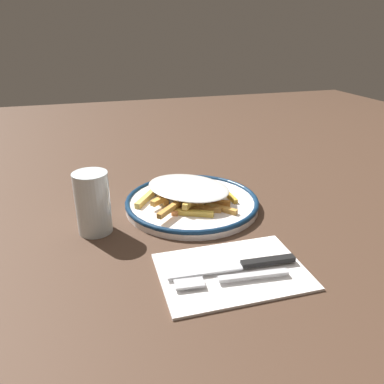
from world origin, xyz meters
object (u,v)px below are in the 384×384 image
at_px(plate, 192,202).
at_px(fries_heap, 189,191).
at_px(napkin, 232,270).
at_px(knife, 244,265).
at_px(fork, 232,278).
at_px(water_glass, 93,203).

relative_size(plate, fries_heap, 1.24).
bearing_deg(napkin, fries_heap, -0.44).
distance_m(fries_heap, knife, 0.25).
bearing_deg(napkin, knife, -94.02).
xyz_separation_m(plate, fork, (-0.27, 0.02, 0.00)).
relative_size(plate, fork, 1.62).
bearing_deg(plate, fork, 175.93).
height_order(fork, water_glass, water_glass).
distance_m(napkin, water_glass, 0.29).
bearing_deg(plate, napkin, 178.33).
relative_size(fries_heap, water_glass, 1.95).
xyz_separation_m(fries_heap, napkin, (-0.25, 0.00, -0.03)).
bearing_deg(fries_heap, plate, -131.53).
bearing_deg(fork, water_glass, 39.60).
relative_size(plate, napkin, 1.24).
bearing_deg(fries_heap, fork, 177.08).
height_order(fries_heap, napkin, fries_heap).
height_order(plate, napkin, plate).
bearing_deg(water_glass, fork, -140.40).
height_order(fries_heap, fork, fries_heap).
bearing_deg(knife, fork, 129.34).
xyz_separation_m(fries_heap, water_glass, (-0.05, 0.20, 0.02)).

